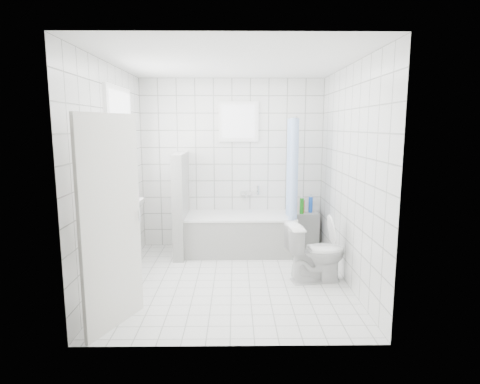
{
  "coord_description": "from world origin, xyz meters",
  "views": [
    {
      "loc": [
        0.05,
        -4.71,
        1.88
      ],
      "look_at": [
        0.11,
        0.35,
        1.05
      ],
      "focal_mm": 30.0,
      "sensor_mm": 36.0,
      "label": 1
    }
  ],
  "objects": [
    {
      "name": "wall_back",
      "position": [
        0.0,
        1.5,
        1.3
      ],
      "size": [
        2.8,
        0.02,
        2.6
      ],
      "primitive_type": "cube",
      "color": "white",
      "rests_on": "ground"
    },
    {
      "name": "bathtub",
      "position": [
        0.12,
        1.12,
        0.29
      ],
      "size": [
        1.61,
        0.77,
        0.58
      ],
      "color": "white",
      "rests_on": "ground"
    },
    {
      "name": "door",
      "position": [
        -1.09,
        -1.11,
        1.0
      ],
      "size": [
        0.35,
        0.75,
        2.0
      ],
      "primitive_type": "cube",
      "rotation": [
        0.0,
        0.0,
        -0.4
      ],
      "color": "silver",
      "rests_on": "ground"
    },
    {
      "name": "ground",
      "position": [
        0.0,
        0.0,
        0.0
      ],
      "size": [
        3.0,
        3.0,
        0.0
      ],
      "primitive_type": "plane",
      "color": "white",
      "rests_on": "ground"
    },
    {
      "name": "tub_faucet",
      "position": [
        0.22,
        1.46,
        0.85
      ],
      "size": [
        0.18,
        0.06,
        0.06
      ],
      "primitive_type": "cube",
      "color": "silver",
      "rests_on": "wall_back"
    },
    {
      "name": "window_back",
      "position": [
        0.1,
        1.46,
        1.95
      ],
      "size": [
        0.5,
        0.01,
        0.5
      ],
      "primitive_type": "cube",
      "color": "white",
      "rests_on": "wall_back"
    },
    {
      "name": "window_sill",
      "position": [
        -1.31,
        0.3,
        0.86
      ],
      "size": [
        0.18,
        1.02,
        0.08
      ],
      "primitive_type": "cube",
      "color": "white",
      "rests_on": "wall_left"
    },
    {
      "name": "ledge_bottles",
      "position": [
        1.13,
        1.37,
        0.67
      ],
      "size": [
        0.22,
        0.17,
        0.24
      ],
      "color": "#1A9218",
      "rests_on": "tiled_ledge"
    },
    {
      "name": "ceiling",
      "position": [
        0.0,
        0.0,
        2.6
      ],
      "size": [
        3.0,
        3.0,
        0.0
      ],
      "primitive_type": "plane",
      "rotation": [
        3.14,
        0.0,
        0.0
      ],
      "color": "white",
      "rests_on": "ground"
    },
    {
      "name": "window_left",
      "position": [
        -1.35,
        0.3,
        1.6
      ],
      "size": [
        0.01,
        0.9,
        1.4
      ],
      "primitive_type": "cube",
      "color": "white",
      "rests_on": "wall_left"
    },
    {
      "name": "wall_left",
      "position": [
        -1.4,
        0.0,
        1.3
      ],
      "size": [
        0.02,
        3.0,
        2.6
      ],
      "primitive_type": "cube",
      "color": "white",
      "rests_on": "ground"
    },
    {
      "name": "toilet",
      "position": [
        1.03,
        -0.02,
        0.36
      ],
      "size": [
        0.76,
        0.5,
        0.72
      ],
      "primitive_type": "imported",
      "rotation": [
        0.0,
        0.0,
        1.72
      ],
      "color": "white",
      "rests_on": "ground"
    },
    {
      "name": "shower_curtain",
      "position": [
        0.87,
        0.97,
        1.1
      ],
      "size": [
        0.14,
        0.48,
        1.78
      ],
      "primitive_type": null,
      "color": "#4B7FDD",
      "rests_on": "curtain_rod"
    },
    {
      "name": "curtain_rod",
      "position": [
        0.87,
        1.1,
        2.0
      ],
      "size": [
        0.02,
        0.8,
        0.02
      ],
      "primitive_type": "cylinder",
      "rotation": [
        1.57,
        0.0,
        0.0
      ],
      "color": "silver",
      "rests_on": "wall_back"
    },
    {
      "name": "tiled_ledge",
      "position": [
        1.15,
        1.38,
        0.28
      ],
      "size": [
        0.4,
        0.24,
        0.55
      ],
      "primitive_type": "cube",
      "color": "white",
      "rests_on": "ground"
    },
    {
      "name": "sill_bottles",
      "position": [
        -1.3,
        0.24,
        1.04
      ],
      "size": [
        0.16,
        0.74,
        0.31
      ],
      "color": "#D168C9",
      "rests_on": "window_sill"
    },
    {
      "name": "partition_wall",
      "position": [
        -0.75,
        1.07,
        0.75
      ],
      "size": [
        0.15,
        0.85,
        1.5
      ],
      "primitive_type": "cube",
      "color": "white",
      "rests_on": "ground"
    },
    {
      "name": "wall_front",
      "position": [
        0.0,
        -1.5,
        1.3
      ],
      "size": [
        2.8,
        0.02,
        2.6
      ],
      "primitive_type": "cube",
      "color": "white",
      "rests_on": "ground"
    },
    {
      "name": "wall_right",
      "position": [
        1.4,
        0.0,
        1.3
      ],
      "size": [
        0.02,
        3.0,
        2.6
      ],
      "primitive_type": "cube",
      "color": "white",
      "rests_on": "ground"
    }
  ]
}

